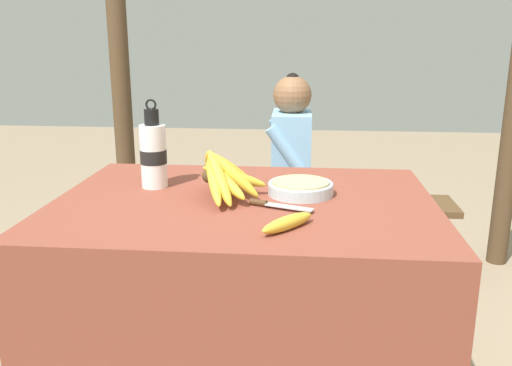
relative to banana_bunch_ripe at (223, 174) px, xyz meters
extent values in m
cube|color=brown|center=(0.07, -0.01, -0.47)|extent=(1.19, 0.89, 0.79)
sphere|color=#4C381E|center=(-0.04, 0.00, -0.01)|extent=(0.05, 0.05, 0.05)
ellipsoid|color=gold|center=(-0.02, -0.08, 0.00)|extent=(0.10, 0.20, 0.13)
ellipsoid|color=gold|center=(0.00, -0.07, 0.01)|extent=(0.13, 0.18, 0.17)
ellipsoid|color=gold|center=(0.01, -0.05, -0.01)|extent=(0.17, 0.15, 0.12)
ellipsoid|color=gold|center=(0.03, -0.02, 0.01)|extent=(0.19, 0.08, 0.16)
ellipsoid|color=gold|center=(0.04, 0.02, -0.01)|extent=(0.21, 0.08, 0.10)
ellipsoid|color=gold|center=(0.02, 0.04, 0.00)|extent=(0.18, 0.13, 0.16)
ellipsoid|color=gold|center=(-0.01, 0.06, -0.01)|extent=(0.10, 0.17, 0.12)
ellipsoid|color=gold|center=(-0.05, 0.08, 0.01)|extent=(0.06, 0.19, 0.17)
cylinder|color=silver|center=(0.24, 0.06, -0.06)|extent=(0.21, 0.21, 0.04)
torus|color=silver|center=(0.24, 0.06, -0.04)|extent=(0.21, 0.21, 0.01)
cylinder|color=#D1B77A|center=(0.24, 0.06, -0.04)|extent=(0.18, 0.18, 0.01)
cylinder|color=white|center=(-0.25, 0.10, 0.03)|extent=(0.09, 0.09, 0.21)
cylinder|color=black|center=(-0.25, 0.10, 0.03)|extent=(0.09, 0.09, 0.05)
cylinder|color=black|center=(-0.25, 0.10, 0.16)|extent=(0.05, 0.05, 0.05)
torus|color=black|center=(-0.25, 0.10, 0.20)|extent=(0.04, 0.01, 0.04)
ellipsoid|color=gold|center=(0.21, -0.28, -0.06)|extent=(0.15, 0.17, 0.04)
cube|color=#BCBCC1|center=(0.21, -0.11, -0.07)|extent=(0.15, 0.08, 0.00)
cylinder|color=#472D19|center=(0.12, -0.08, -0.07)|extent=(0.06, 0.04, 0.02)
cube|color=brown|center=(0.29, 1.22, -0.46)|extent=(1.55, 0.32, 0.04)
cube|color=brown|center=(-0.39, 1.10, -0.67)|extent=(0.06, 0.06, 0.39)
cube|color=brown|center=(0.97, 1.10, -0.67)|extent=(0.06, 0.06, 0.39)
cube|color=brown|center=(-0.39, 1.34, -0.67)|extent=(0.06, 0.06, 0.39)
cube|color=brown|center=(0.97, 1.34, -0.67)|extent=(0.06, 0.06, 0.39)
cylinder|color=#232328|center=(-0.07, 1.09, -0.66)|extent=(0.09, 0.09, 0.42)
cylinder|color=#232328|center=(0.05, 1.09, -0.44)|extent=(0.30, 0.10, 0.09)
cylinder|color=#232328|center=(-0.07, 1.28, -0.66)|extent=(0.09, 0.09, 0.42)
cylinder|color=#232328|center=(0.05, 1.28, -0.44)|extent=(0.30, 0.10, 0.09)
cube|color=#84B7E0|center=(0.18, 1.19, -0.20)|extent=(0.21, 0.34, 0.48)
cylinder|color=#84B7E0|center=(0.16, 1.02, -0.13)|extent=(0.20, 0.07, 0.25)
cylinder|color=#84B7E0|center=(0.15, 1.35, -0.13)|extent=(0.20, 0.07, 0.25)
sphere|color=brown|center=(0.18, 1.19, 0.13)|extent=(0.20, 0.20, 0.20)
sphere|color=black|center=(0.18, 1.19, 0.20)|extent=(0.08, 0.08, 0.08)
sphere|color=#4C381E|center=(0.72, 1.22, -0.38)|extent=(0.05, 0.05, 0.05)
ellipsoid|color=olive|center=(0.72, 1.15, -0.38)|extent=(0.04, 0.18, 0.13)
ellipsoid|color=olive|center=(0.77, 1.17, -0.39)|extent=(0.16, 0.15, 0.10)
ellipsoid|color=olive|center=(0.79, 1.22, -0.38)|extent=(0.19, 0.04, 0.12)
ellipsoid|color=olive|center=(0.77, 1.27, -0.38)|extent=(0.16, 0.16, 0.13)
ellipsoid|color=olive|center=(0.72, 1.28, -0.39)|extent=(0.05, 0.16, 0.08)
cylinder|color=#4C3823|center=(-0.81, 1.45, 0.26)|extent=(0.11, 0.11, 2.25)
camera|label=1|loc=(0.25, -1.64, 0.42)|focal=38.00mm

